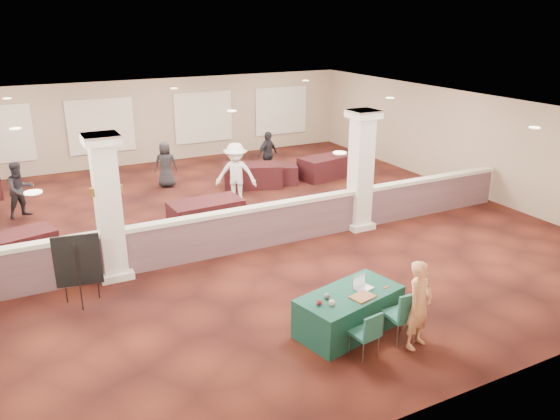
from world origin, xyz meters
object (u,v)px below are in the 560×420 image
near_table (349,311)px  conf_chair_side (368,331)px  far_table_front_center (206,215)px  conf_chair_main (405,312)px  attendee_c (268,154)px  far_table_back_right (273,175)px  attendee_a (20,190)px  attendee_d (166,164)px  woman (419,305)px  attendee_b (236,175)px  far_table_front_right (326,167)px  easel_board (78,261)px  far_table_front_left (16,248)px  far_table_back_center (253,176)px

near_table → conf_chair_side: size_ratio=2.32×
near_table → far_table_front_center: size_ratio=1.01×
conf_chair_main → attendee_c: (2.46, 10.53, 0.22)m
far_table_back_right → attendee_a: size_ratio=0.99×
far_table_back_right → attendee_d: bearing=157.9°
woman → attendee_b: bearing=70.5°
near_table → far_table_front_right: far_table_front_right is taller
conf_chair_side → attendee_a: (-4.75, 10.13, 0.31)m
easel_board → attendee_d: bearing=71.7°
far_table_front_center → far_table_back_right: far_table_front_center is taller
conf_chair_side → easel_board: size_ratio=0.56×
far_table_front_right → far_table_back_right: far_table_front_right is taller
far_table_front_left → attendee_a: (0.32, 3.29, 0.45)m
woman → attendee_c: bearing=59.1°
easel_board → attendee_b: attendee_b is taller
far_table_front_center → attendee_d: bearing=88.3°
woman → far_table_front_center: bearing=82.4°
conf_chair_main → far_table_front_right: bearing=67.2°
woman → easel_board: bearing=121.6°
conf_chair_main → conf_chair_side: 0.85m
far_table_front_left → far_table_front_center: (4.68, 0.00, 0.04)m
far_table_front_center → attendee_b: attendee_b is taller
far_table_front_center → attendee_d: attendee_d is taller
easel_board → far_table_front_left: size_ratio=0.86×
far_table_front_center → far_table_back_right: 4.52m
woman → far_table_front_left: 9.22m
attendee_c → near_table: bearing=-131.4°
woman → attendee_b: 8.39m
woman → conf_chair_main: bearing=105.7°
woman → far_table_back_center: bearing=63.7°
attendee_d → attendee_c: bearing=-170.7°
conf_chair_main → far_table_front_right: (4.22, 9.46, -0.21)m
conf_chair_side → woman: 1.02m
near_table → far_table_front_left: (-5.27, 5.99, -0.02)m
conf_chair_side → far_table_front_center: size_ratio=0.44×
near_table → far_table_front_right: size_ratio=1.03×
conf_chair_main → far_table_back_center: 9.77m
conf_chair_main → woman: size_ratio=0.63×
conf_chair_side → far_table_front_center: 6.85m
far_table_front_right → attendee_d: 5.56m
far_table_front_center → far_table_front_right: 6.08m
conf_chair_main → attendee_c: 10.82m
conf_chair_main → far_table_back_center: conf_chair_main is taller
far_table_back_right → near_table: bearing=-107.9°
near_table → woman: 1.30m
conf_chair_main → far_table_back_right: (2.24, 9.66, -0.27)m
far_table_front_right → attendee_a: (-9.81, 0.59, 0.42)m
easel_board → attendee_b: (5.11, 4.23, 0.00)m
attendee_d → conf_chair_main: bearing=112.7°
conf_chair_side → attendee_c: 11.12m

